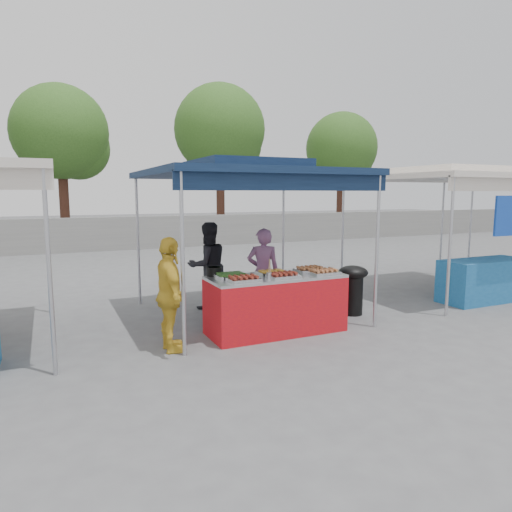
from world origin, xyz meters
name	(u,v)px	position (x,y,z in m)	size (l,w,h in m)	color
ground_plane	(273,330)	(0.00, 0.00, 0.00)	(80.00, 80.00, 0.00)	#575859
back_wall	(138,233)	(0.00, 11.00, 0.60)	(40.00, 0.25, 1.20)	gray
main_canopy	(247,173)	(0.00, 0.97, 2.37)	(3.20, 3.20, 2.57)	#B6B7BD
neighbor_stall_right	(463,216)	(4.50, 0.57, 1.60)	(3.20, 3.20, 2.57)	#B6B7BD
tree_1	(65,136)	(-2.19, 13.34, 4.19)	(3.61, 3.56, 6.12)	#3F2218
tree_2	(223,134)	(4.12, 13.04, 4.57)	(3.89, 3.89, 6.68)	#3F2218
tree_3	(343,152)	(10.49, 13.14, 4.08)	(3.53, 3.47, 5.96)	#3F2218
vendor_table	(276,304)	(0.00, -0.10, 0.43)	(2.00, 0.80, 0.85)	red
food_tray_fl	(244,279)	(-0.61, -0.34, 0.88)	(0.42, 0.30, 0.07)	silver
food_tray_fm	(283,276)	(-0.01, -0.33, 0.88)	(0.42, 0.30, 0.07)	silver
food_tray_fr	(324,272)	(0.67, -0.34, 0.88)	(0.42, 0.30, 0.07)	silver
food_tray_bl	(231,276)	(-0.67, -0.01, 0.88)	(0.42, 0.30, 0.07)	silver
food_tray_bm	(272,272)	(-0.02, 0.00, 0.88)	(0.42, 0.30, 0.07)	silver
food_tray_br	(310,270)	(0.60, -0.04, 0.88)	(0.42, 0.30, 0.07)	silver
cooking_pot	(214,271)	(-0.83, 0.25, 0.92)	(0.22, 0.22, 0.13)	black
skewer_cup	(269,276)	(-0.22, -0.32, 0.90)	(0.08, 0.08, 0.10)	#B6B7BD
wok_burner	(353,285)	(1.64, 0.26, 0.50)	(0.50, 0.50, 0.84)	black
crate_left	(235,315)	(-0.41, 0.51, 0.16)	(0.52, 0.37, 0.31)	#133D9E
crate_right	(267,309)	(0.22, 0.65, 0.15)	(0.49, 0.35, 0.30)	#133D9E
crate_stacked	(267,292)	(0.22, 0.65, 0.44)	(0.48, 0.34, 0.29)	#133D9E
vendor_woman	(263,272)	(0.24, 0.83, 0.73)	(0.54, 0.35, 1.47)	#85557E
helper_man	(208,266)	(-0.44, 1.68, 0.77)	(0.75, 0.58, 1.54)	black
customer_person	(170,295)	(-1.61, -0.26, 0.75)	(0.88, 0.36, 1.49)	gold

